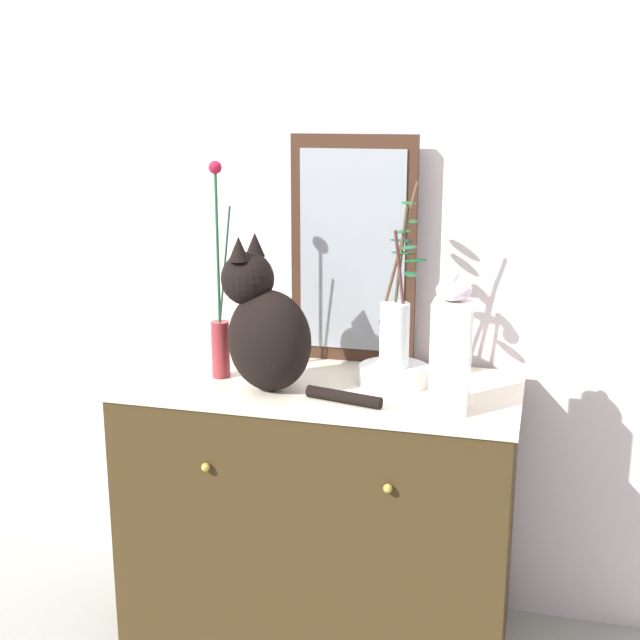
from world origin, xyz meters
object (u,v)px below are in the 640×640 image
object	(u,v)px
vase_slim_green	(220,327)
jar_lidded_porcelain	(451,348)
sideboard	(320,513)
vase_glass_clear	(396,323)
cat_sitting	(266,327)
bowl_porcelain	(394,375)
mirror_leaning	(353,251)

from	to	relation	value
vase_slim_green	jar_lidded_porcelain	xyz separation A→B (m)	(0.66, -0.11, 0.02)
jar_lidded_porcelain	sideboard	bearing A→B (deg)	160.39
vase_glass_clear	sideboard	bearing A→B (deg)	-168.21
cat_sitting	vase_slim_green	distance (m)	0.18
sideboard	bowl_porcelain	distance (m)	0.48
sideboard	vase_glass_clear	bearing A→B (deg)	11.79
sideboard	vase_glass_clear	world-z (taller)	vase_glass_clear
sideboard	vase_glass_clear	xyz separation A→B (m)	(0.21, 0.04, 0.58)
jar_lidded_porcelain	vase_glass_clear	bearing A→B (deg)	134.27
bowl_porcelain	vase_glass_clear	xyz separation A→B (m)	(0.00, 0.00, 0.15)
sideboard	jar_lidded_porcelain	world-z (taller)	jar_lidded_porcelain
sideboard	jar_lidded_porcelain	distance (m)	0.70
mirror_leaning	jar_lidded_porcelain	world-z (taller)	mirror_leaning
vase_slim_green	bowl_porcelain	xyz separation A→B (m)	(0.49, 0.07, -0.12)
cat_sitting	vase_glass_clear	xyz separation A→B (m)	(0.33, 0.14, -0.00)
sideboard	mirror_leaning	xyz separation A→B (m)	(0.04, 0.23, 0.74)
bowl_porcelain	vase_glass_clear	size ratio (longest dim) A/B	0.38
cat_sitting	vase_slim_green	bearing A→B (deg)	156.49
mirror_leaning	vase_glass_clear	distance (m)	0.30
sideboard	mirror_leaning	distance (m)	0.78
vase_slim_green	vase_glass_clear	size ratio (longest dim) A/B	1.20
cat_sitting	bowl_porcelain	xyz separation A→B (m)	(0.33, 0.14, -0.15)
vase_slim_green	vase_glass_clear	world-z (taller)	vase_slim_green
cat_sitting	jar_lidded_porcelain	size ratio (longest dim) A/B	1.28
cat_sitting	vase_glass_clear	size ratio (longest dim) A/B	0.91
sideboard	cat_sitting	size ratio (longest dim) A/B	2.40
sideboard	bowl_porcelain	bearing A→B (deg)	11.05
vase_glass_clear	jar_lidded_porcelain	bearing A→B (deg)	-45.73
cat_sitting	jar_lidded_porcelain	distance (m)	0.51
mirror_leaning	jar_lidded_porcelain	xyz separation A→B (m)	(0.34, -0.36, -0.17)
mirror_leaning	bowl_porcelain	world-z (taller)	mirror_leaning
cat_sitting	bowl_porcelain	distance (m)	0.39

